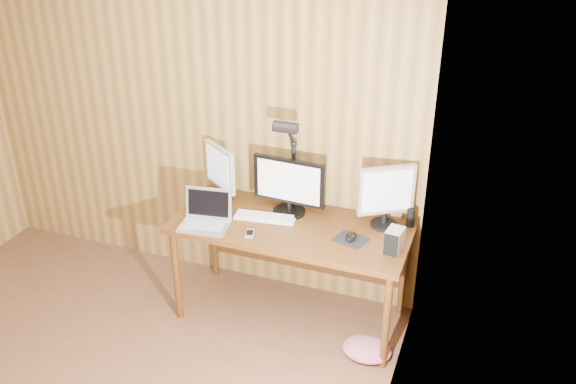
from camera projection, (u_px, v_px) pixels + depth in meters
The scene contains 13 objects.
desk at pixel (294, 235), 4.20m from camera, with size 1.60×0.70×0.75m.
monitor_center at pixel (289, 186), 4.14m from camera, with size 0.52×0.23×0.41m.
monitor_left at pixel (220, 171), 4.32m from camera, with size 0.31×0.23×0.41m.
monitor_right at pixel (386, 195), 3.96m from camera, with size 0.34×0.23×0.43m.
laptop at pixel (206, 216), 4.07m from camera, with size 0.35×0.29×0.23m.
keyboard at pixel (265, 217), 4.16m from camera, with size 0.43×0.18×0.02m.
mousepad at pixel (351, 240), 3.91m from camera, with size 0.20×0.16×0.00m, color black.
mouse at pixel (351, 237), 3.90m from camera, with size 0.07×0.11×0.04m, color black.
hard_drive at pixel (394, 241), 3.75m from camera, with size 0.11×0.15×0.15m.
phone at pixel (250, 233), 3.97m from camera, with size 0.08×0.12×0.01m.
speaker at pixel (411, 218), 4.04m from camera, with size 0.05×0.05×0.13m, color black.
desk_lamp at pixel (289, 150), 4.09m from camera, with size 0.16×0.23×0.71m.
fabric_pile at pixel (367, 349), 4.01m from camera, with size 0.33×0.27×0.10m, color #C66079, non-canonical shape.
Camera 1 is at (2.14, -1.71, 2.78)m, focal length 38.00 mm.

